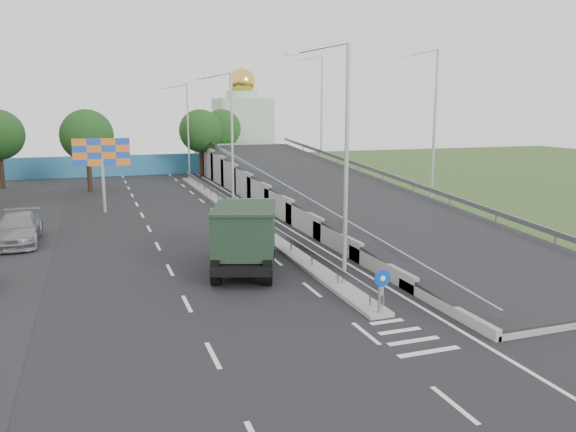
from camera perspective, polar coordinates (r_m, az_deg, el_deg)
name	(u,v)px	position (r m, az deg, el deg)	size (l,w,h in m)	color
ground	(412,341)	(19.54, 12.48, -12.26)	(160.00, 160.00, 0.00)	#2D4C1E
road_surface	(206,228)	(36.62, -8.33, -1.26)	(26.00, 90.00, 0.04)	black
median	(236,213)	(41.06, -5.30, 0.26)	(1.00, 44.00, 0.20)	gray
overpass_ramp	(331,186)	(43.19, 4.37, 3.01)	(10.00, 50.00, 3.50)	gray
median_guardrail	(236,205)	(40.95, -5.31, 1.15)	(0.09, 44.00, 0.71)	gray
sign_bollard	(381,291)	(20.93, 9.45, -7.55)	(0.64, 0.23, 1.67)	black
lamp_post_near	(342,153)	(23.41, 5.55, 6.43)	(2.74, 0.18, 10.08)	#B2B5B7
lamp_post_mid	(230,133)	(42.38, -5.95, 8.35)	(2.74, 0.18, 10.08)	#B2B5B7
lamp_post_far	(186,126)	(62.00, -10.30, 8.99)	(2.74, 0.18, 10.08)	#B2B5B7
blue_wall	(144,165)	(67.74, -14.42, 5.05)	(30.00, 0.50, 2.40)	teal
church	(242,126)	(77.76, -4.65, 9.08)	(7.00, 7.00, 13.80)	#B2CCAD
billboard	(102,156)	(43.33, -18.40, 5.76)	(4.00, 0.24, 5.50)	#B2B5B7
tree_left_mid	(87,136)	(55.25, -19.76, 7.68)	(4.80, 4.80, 7.60)	black
tree_median_far	(200,131)	(64.31, -8.88, 8.53)	(4.80, 4.80, 7.60)	black
tree_ramp_far	(222,129)	(71.97, -6.75, 8.81)	(4.80, 4.80, 7.60)	black
dump_truck	(246,232)	(27.07, -4.28, -1.64)	(4.80, 7.65, 3.17)	black
parked_car_d	(18,229)	(35.50, -25.77, -1.20)	(2.39, 5.88, 1.71)	gray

